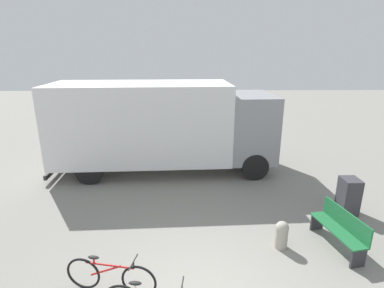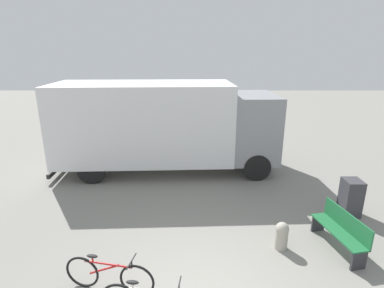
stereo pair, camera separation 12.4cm
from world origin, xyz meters
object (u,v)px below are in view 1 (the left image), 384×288
object	(u,v)px
park_bench	(340,228)
bicycle_near	(110,276)
delivery_truck	(161,123)
utility_box	(348,196)
bollard_near_bench	(282,234)

from	to	relation	value
park_bench	bicycle_near	size ratio (longest dim) A/B	0.91
delivery_truck	bicycle_near	world-z (taller)	delivery_truck
bicycle_near	utility_box	size ratio (longest dim) A/B	1.71
delivery_truck	bollard_near_bench	world-z (taller)	delivery_truck
delivery_truck	utility_box	distance (m)	6.45
bicycle_near	bollard_near_bench	world-z (taller)	bicycle_near
utility_box	bicycle_near	bearing A→B (deg)	-154.62
park_bench	bicycle_near	xyz separation A→B (m)	(-4.91, -1.29, -0.12)
delivery_truck	bollard_near_bench	xyz separation A→B (m)	(3.08, -4.82, -1.44)
utility_box	bollard_near_bench	bearing A→B (deg)	-146.76
delivery_truck	bollard_near_bench	bearing A→B (deg)	-59.85
park_bench	bicycle_near	bearing A→B (deg)	93.80
bollard_near_bench	bicycle_near	bearing A→B (deg)	-160.32
bicycle_near	bollard_near_bench	xyz separation A→B (m)	(3.58, 1.28, -0.00)
delivery_truck	utility_box	bearing A→B (deg)	-33.97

